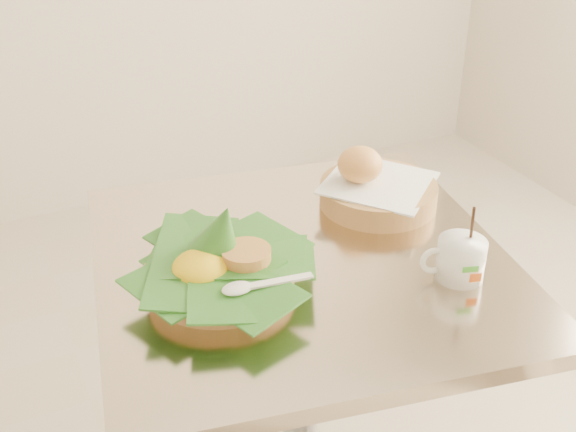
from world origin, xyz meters
name	(u,v)px	position (x,y,z in m)	size (l,w,h in m)	color
cafe_table	(301,355)	(0.12, 0.05, 0.53)	(0.80, 0.80, 0.75)	gray
rice_basket	(220,263)	(-0.04, 0.03, 0.79)	(0.30, 0.30, 0.15)	tan
bread_basket	(375,188)	(0.33, 0.17, 0.78)	(0.27, 0.27, 0.12)	tan
coffee_mug	(460,258)	(0.33, -0.11, 0.79)	(0.11, 0.09, 0.14)	white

